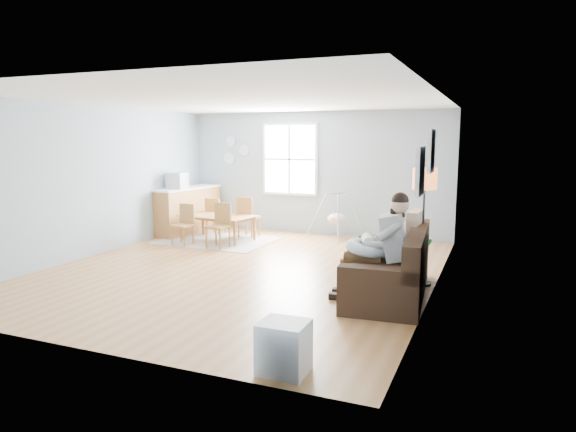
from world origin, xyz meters
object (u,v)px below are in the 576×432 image
at_px(sofa, 393,272).
at_px(counter, 188,210).
at_px(chair_ne, 247,215).
at_px(baby_swing, 337,218).
at_px(father, 381,243).
at_px(monitor, 177,181).
at_px(floor_lamp, 425,189).
at_px(toddler, 390,236).
at_px(chair_sw, 184,222).
at_px(chair_se, 220,223).
at_px(dining_table, 217,228).
at_px(chair_nw, 215,214).
at_px(storage_cube, 283,347).

distance_m(sofa, counter, 6.00).
xyz_separation_m(chair_ne, baby_swing, (1.81, 0.65, -0.06)).
relative_size(father, baby_swing, 1.13).
bearing_deg(chair_ne, monitor, -168.92).
distance_m(floor_lamp, counter, 6.03).
bearing_deg(toddler, chair_sw, 160.19).
height_order(father, chair_ne, father).
bearing_deg(monitor, chair_ne, 11.08).
height_order(sofa, chair_se, sofa).
bearing_deg(counter, father, -32.83).
height_order(dining_table, chair_nw, chair_nw).
bearing_deg(counter, dining_table, -28.57).
bearing_deg(counter, chair_se, -37.89).
xyz_separation_m(storage_cube, chair_nw, (-4.04, 5.68, 0.22)).
xyz_separation_m(floor_lamp, chair_se, (-4.00, 1.14, -0.91)).
relative_size(father, counter, 0.76).
distance_m(sofa, monitor, 5.92).
bearing_deg(baby_swing, toddler, -61.93).
distance_m(dining_table, chair_ne, 0.73).
bearing_deg(storage_cube, dining_table, 125.58).
bearing_deg(chair_ne, father, -42.16).
bearing_deg(chair_se, dining_table, 125.23).
bearing_deg(storage_cube, baby_swing, 102.73).
height_order(toddler, chair_se, toddler).
bearing_deg(father, counter, 147.17).
distance_m(chair_se, counter, 1.90).
bearing_deg(sofa, chair_ne, 141.73).
relative_size(chair_nw, baby_swing, 0.64).
relative_size(chair_se, monitor, 2.32).
distance_m(chair_sw, chair_se, 0.82).
height_order(sofa, monitor, monitor).
bearing_deg(father, chair_ne, 137.84).
bearing_deg(dining_table, storage_cube, -46.93).
bearing_deg(chair_ne, chair_se, -90.86).
xyz_separation_m(dining_table, monitor, (-1.12, 0.25, 0.94)).
bearing_deg(counter, monitor, -93.91).
distance_m(toddler, chair_se, 3.96).
bearing_deg(floor_lamp, chair_sw, 166.60).
relative_size(chair_sw, counter, 0.43).
relative_size(chair_ne, counter, 0.47).
bearing_deg(baby_swing, father, -65.48).
bearing_deg(monitor, chair_se, -28.21).
xyz_separation_m(storage_cube, chair_sw, (-4.07, 4.54, 0.21)).
bearing_deg(toddler, chair_nw, 148.21).
bearing_deg(chair_se, floor_lamp, -15.89).
bearing_deg(dining_table, toddler, -20.76).
bearing_deg(chair_se, father, -30.52).
xyz_separation_m(father, floor_lamp, (0.40, 0.98, 0.63)).
relative_size(sofa, dining_table, 1.51).
xyz_separation_m(toddler, dining_table, (-4.02, 2.16, -0.50)).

